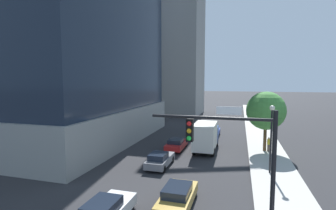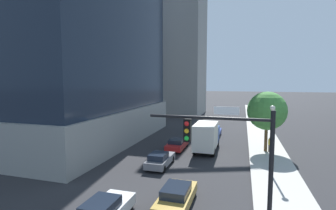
{
  "view_description": "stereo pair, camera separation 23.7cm",
  "coord_description": "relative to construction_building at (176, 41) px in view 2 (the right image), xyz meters",
  "views": [
    {
      "loc": [
        5.46,
        -8.39,
        8.18
      ],
      "look_at": [
        -0.61,
        12.6,
        6.09
      ],
      "focal_mm": 26.66,
      "sensor_mm": 36.0,
      "label": 1
    },
    {
      "loc": [
        5.69,
        -8.32,
        8.18
      ],
      "look_at": [
        -0.61,
        12.6,
        6.09
      ],
      "focal_mm": 26.66,
      "sensor_mm": 36.0,
      "label": 2
    }
  ],
  "objects": [
    {
      "name": "street_tree",
      "position": [
        18.68,
        -30.1,
        -13.1
      ],
      "size": [
        4.38,
        4.38,
        6.88
      ],
      "color": "brown",
      "rests_on": "sidewalk"
    },
    {
      "name": "traffic_light_pole",
      "position": [
        15.63,
        -49.1,
        -13.03
      ],
      "size": [
        5.61,
        0.48,
        6.91
      ],
      "color": "black",
      "rests_on": "sidewalk"
    },
    {
      "name": "construction_building",
      "position": [
        0.0,
        0.0,
        0.0
      ],
      "size": [
        23.75,
        14.42,
        41.66
      ],
      "color": "gray",
      "rests_on": "ground"
    },
    {
      "name": "car_gold",
      "position": [
        12.06,
        -45.33,
        -17.17
      ],
      "size": [
        1.9,
        4.65,
        1.48
      ],
      "color": "#AD8938",
      "rests_on": "ground"
    },
    {
      "name": "sidewalk",
      "position": [
        18.89,
        -31.98,
        -17.85
      ],
      "size": [
        4.08,
        120.0,
        0.15
      ],
      "primitive_type": "cube",
      "color": "#B2AFA8",
      "rests_on": "ground"
    },
    {
      "name": "pedestrian_yellow_shirt",
      "position": [
        19.09,
        -30.24,
        -16.95
      ],
      "size": [
        0.34,
        0.34,
        1.63
      ],
      "color": "brown",
      "rests_on": "sidewalk"
    },
    {
      "name": "street_lamp",
      "position": [
        18.47,
        -37.42,
        -13.88
      ],
      "size": [
        0.44,
        0.44,
        5.97
      ],
      "color": "black",
      "rests_on": "sidewalk"
    },
    {
      "name": "box_truck",
      "position": [
        12.06,
        -31.61,
        -16.07
      ],
      "size": [
        2.38,
        6.6,
        3.4
      ],
      "color": "#1E4799",
      "rests_on": "ground"
    },
    {
      "name": "car_red",
      "position": [
        8.57,
        -31.86,
        -17.26
      ],
      "size": [
        1.9,
        4.42,
        1.34
      ],
      "color": "red",
      "rests_on": "ground"
    },
    {
      "name": "car_gray",
      "position": [
        8.57,
        -38.31,
        -17.2
      ],
      "size": [
        1.8,
        4.26,
        1.46
      ],
      "color": "slate",
      "rests_on": "ground"
    },
    {
      "name": "car_blue",
      "position": [
        12.06,
        -23.06,
        -17.25
      ],
      "size": [
        1.78,
        4.16,
        1.34
      ],
      "color": "#233D9E",
      "rests_on": "ground"
    }
  ]
}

